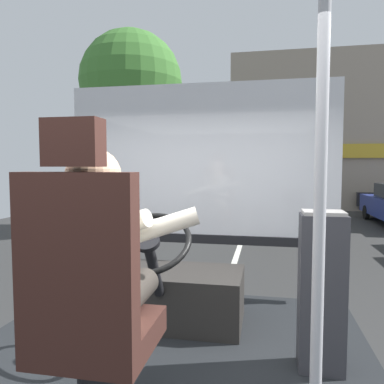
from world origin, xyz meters
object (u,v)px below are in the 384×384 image
Objects in this scene: handrail_pole at (320,191)px; bus_driver at (100,257)px; parked_car_silver at (337,187)px; driver_seat at (90,310)px; steering_console at (169,294)px; parked_car_black at (370,194)px; fare_box at (322,291)px.

bus_driver is at bearing 172.99° from handrail_pole.
driver_seat is at bearing -102.43° from parked_car_silver.
handrail_pole reaches higher than steering_console.
parked_car_silver is (5.13, 23.28, -0.76)m from driver_seat.
steering_console reaches higher than parked_car_black.
parked_car_silver is at bearing 77.57° from driver_seat.
fare_box is 0.24× the size of parked_car_black.
driver_seat is 1.68× the size of bus_driver.
steering_console is 0.25× the size of parked_car_silver.
fare_box is at bearing -100.34° from parked_car_silver.
driver_seat is 1.33m from steering_console.
steering_console is 1.79m from handrail_pole.
parked_car_black is at bearing -86.37° from parked_car_silver.
parked_car_black is 5.94m from parked_car_silver.
steering_console is 0.50× the size of handrail_pole.
steering_console is at bearing -108.92° from parked_car_black.
handrail_pole is at bearing -0.23° from driver_seat.
driver_seat is 1.03m from handrail_pole.
handrail_pole is at bearing -104.88° from parked_car_black.
bus_driver is 0.74× the size of steering_console.
fare_box is (1.04, 0.83, -0.13)m from driver_seat.
parked_car_black is at bearing 72.28° from bus_driver.
driver_seat is at bearing -90.00° from bus_driver.
parked_car_silver is at bearing 76.87° from steering_console.
bus_driver is 0.37× the size of handrail_pole.
driver_seat is 0.36× the size of parked_car_black.
fare_box is at bearing -105.15° from parked_car_black.
parked_car_silver is (4.23, 23.28, -1.26)m from handrail_pole.
fare_box is (1.04, -0.45, 0.24)m from steering_console.
fare_box is (0.14, 0.83, -0.64)m from handrail_pole.
driver_seat is 0.62× the size of handrail_pole.
parked_car_silver is (5.13, 22.00, -0.39)m from steering_console.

